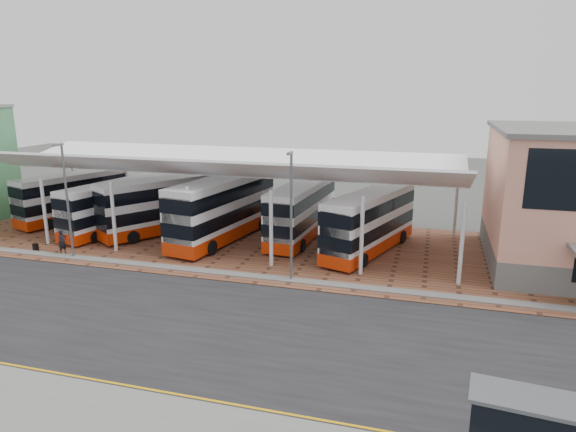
{
  "coord_description": "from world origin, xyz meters",
  "views": [
    {
      "loc": [
        10.1,
        -22.59,
        11.71
      ],
      "look_at": [
        0.99,
        9.09,
        3.42
      ],
      "focal_mm": 32.0,
      "sensor_mm": 36.0,
      "label": 1
    }
  ],
  "objects_px": {
    "bus_2": "(165,205)",
    "pedestrian": "(62,242)",
    "bus_3": "(223,209)",
    "bus_1": "(114,207)",
    "bus_0": "(74,197)",
    "bus_4": "(302,211)",
    "bus_5": "(370,223)"
  },
  "relations": [
    {
      "from": "bus_4",
      "to": "bus_5",
      "type": "height_order",
      "value": "bus_5"
    },
    {
      "from": "bus_3",
      "to": "bus_5",
      "type": "xyz_separation_m",
      "value": [
        11.41,
        -0.0,
        -0.25
      ]
    },
    {
      "from": "bus_2",
      "to": "bus_4",
      "type": "xyz_separation_m",
      "value": [
        11.24,
        1.43,
        -0.08
      ]
    },
    {
      "from": "bus_1",
      "to": "bus_4",
      "type": "bearing_deg",
      "value": 20.87
    },
    {
      "from": "bus_3",
      "to": "pedestrian",
      "type": "xyz_separation_m",
      "value": [
        -9.64,
        -6.68,
        -1.53
      ]
    },
    {
      "from": "bus_4",
      "to": "pedestrian",
      "type": "bearing_deg",
      "value": -146.43
    },
    {
      "from": "bus_0",
      "to": "pedestrian",
      "type": "bearing_deg",
      "value": -37.53
    },
    {
      "from": "bus_3",
      "to": "pedestrian",
      "type": "bearing_deg",
      "value": -135.82
    },
    {
      "from": "bus_1",
      "to": "pedestrian",
      "type": "relative_size",
      "value": 5.69
    },
    {
      "from": "pedestrian",
      "to": "bus_0",
      "type": "bearing_deg",
      "value": 51.03
    },
    {
      "from": "bus_0",
      "to": "bus_5",
      "type": "xyz_separation_m",
      "value": [
        26.71,
        -1.93,
        0.08
      ]
    },
    {
      "from": "bus_0",
      "to": "bus_4",
      "type": "height_order",
      "value": "bus_4"
    },
    {
      "from": "bus_0",
      "to": "pedestrian",
      "type": "height_order",
      "value": "bus_0"
    },
    {
      "from": "bus_2",
      "to": "bus_3",
      "type": "xyz_separation_m",
      "value": [
        5.44,
        -0.58,
        0.18
      ]
    },
    {
      "from": "bus_0",
      "to": "pedestrian",
      "type": "relative_size",
      "value": 5.83
    },
    {
      "from": "bus_2",
      "to": "bus_5",
      "type": "distance_m",
      "value": 16.87
    },
    {
      "from": "bus_0",
      "to": "bus_3",
      "type": "distance_m",
      "value": 15.43
    },
    {
      "from": "bus_0",
      "to": "bus_4",
      "type": "bearing_deg",
      "value": 19.34
    },
    {
      "from": "bus_0",
      "to": "bus_1",
      "type": "bearing_deg",
      "value": -2.83
    },
    {
      "from": "bus_0",
      "to": "bus_5",
      "type": "height_order",
      "value": "bus_5"
    },
    {
      "from": "pedestrian",
      "to": "bus_4",
      "type": "bearing_deg",
      "value": -42.93
    },
    {
      "from": "bus_2",
      "to": "bus_5",
      "type": "relative_size",
      "value": 0.98
    },
    {
      "from": "bus_3",
      "to": "pedestrian",
      "type": "distance_m",
      "value": 11.83
    },
    {
      "from": "bus_3",
      "to": "bus_1",
      "type": "bearing_deg",
      "value": -168.3
    },
    {
      "from": "bus_4",
      "to": "bus_3",
      "type": "bearing_deg",
      "value": -156.75
    },
    {
      "from": "bus_0",
      "to": "bus_2",
      "type": "relative_size",
      "value": 0.98
    },
    {
      "from": "bus_4",
      "to": "bus_5",
      "type": "xyz_separation_m",
      "value": [
        5.61,
        -2.0,
        0.01
      ]
    },
    {
      "from": "bus_0",
      "to": "bus_2",
      "type": "distance_m",
      "value": 9.95
    },
    {
      "from": "bus_2",
      "to": "pedestrian",
      "type": "distance_m",
      "value": 8.49
    },
    {
      "from": "bus_4",
      "to": "bus_5",
      "type": "distance_m",
      "value": 5.96
    },
    {
      "from": "bus_1",
      "to": "bus_5",
      "type": "distance_m",
      "value": 21.0
    },
    {
      "from": "bus_2",
      "to": "bus_3",
      "type": "relative_size",
      "value": 0.88
    }
  ]
}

